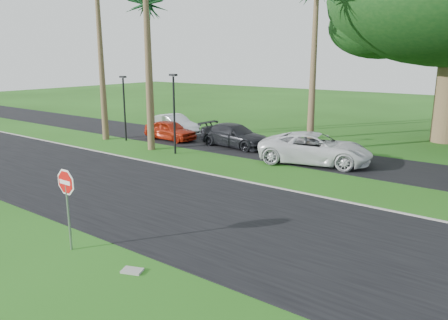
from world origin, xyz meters
The scene contains 13 objects.
ground centered at (0.00, 0.00, 0.00)m, with size 120.00×120.00×0.00m, color #1F4912.
road centered at (0.00, 2.00, 0.01)m, with size 120.00×8.00×0.02m, color black.
parking_strip centered at (0.00, 12.50, 0.01)m, with size 120.00×5.00×0.02m, color black.
curb centered at (0.00, 6.05, 0.03)m, with size 120.00×0.12×0.06m, color gray.
stop_sign_near centered at (0.50, -3.00, 1.77)m, with size 1.05×0.07×2.62m.
palm_left_mid centered at (-10.50, 11.00, 8.68)m, with size 5.00×5.00×10.00m.
streetlight_left centered at (-11.50, 9.50, 2.50)m, with size 0.45×0.25×4.34m.
streetlight_right centered at (-6.00, 8.50, 2.65)m, with size 0.45×0.25×4.64m.
car_silver centered at (-10.38, 13.11, 0.73)m, with size 1.54×4.40×1.45m, color silver.
car_red centered at (-9.19, 11.43, 0.67)m, with size 1.57×3.91×1.33m, color #AA220E.
car_dark centered at (-4.35, 12.22, 0.71)m, with size 1.99×4.89×1.42m, color black.
car_minivan centered at (1.67, 11.18, 0.82)m, with size 2.72×5.90×1.64m, color silver.
utility_slab centered at (3.01, -2.85, 0.03)m, with size 0.55×0.35×0.06m, color gray.
Camera 1 is at (11.40, -9.94, 5.66)m, focal length 35.00 mm.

